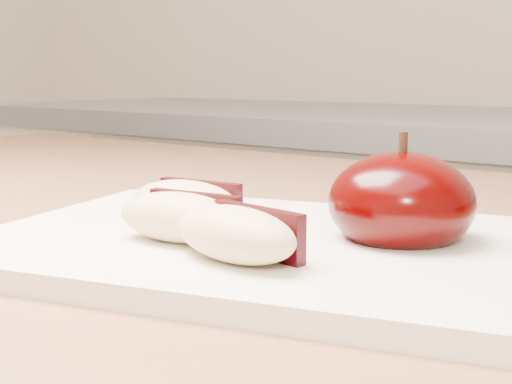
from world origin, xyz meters
The scene contains 5 objects.
cutting_board centered at (0.03, 0.38, 0.91)m, with size 0.31×0.23×0.01m, color silver.
apple_half centered at (0.10, 0.43, 0.93)m, with size 0.09×0.09×0.07m.
apple_wedge_a centered at (-0.03, 0.38, 0.93)m, with size 0.08×0.05×0.03m.
apple_wedge_b centered at (0.00, 0.34, 0.93)m, with size 0.08×0.05×0.03m.
apple_wedge_c centered at (0.06, 0.33, 0.93)m, with size 0.08×0.05×0.03m.
Camera 1 is at (0.28, 0.07, 1.00)m, focal length 50.00 mm.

